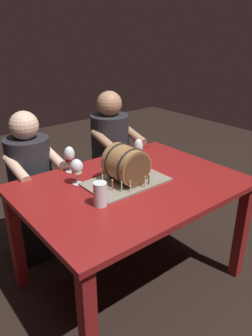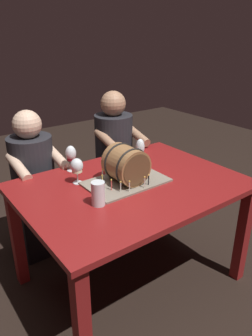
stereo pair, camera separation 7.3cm
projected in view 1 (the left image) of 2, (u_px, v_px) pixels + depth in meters
ground_plane at (131, 278)px, 2.33m from camera, size 8.00×8.00×0.00m
dining_table at (131, 198)px, 2.07m from camera, size 1.37×1.00×0.76m
barrel_cake at (126, 167)px, 2.00m from camera, size 0.51×0.32×0.25m
wine_glass_amber at (138, 148)px, 2.27m from camera, size 0.06×0.06×0.19m
wine_glass_red at (69, 155)px, 2.15m from camera, size 0.07×0.07×0.18m
wine_glass_white at (77, 167)px, 1.98m from camera, size 0.08×0.08×0.17m
beer_pint at (100, 195)px, 1.75m from camera, size 0.08×0.08×0.14m
person_seated_left at (33, 193)px, 2.43m from camera, size 0.36×0.46×1.14m
person_seated_right at (111, 166)px, 2.84m from camera, size 0.37×0.47×1.20m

